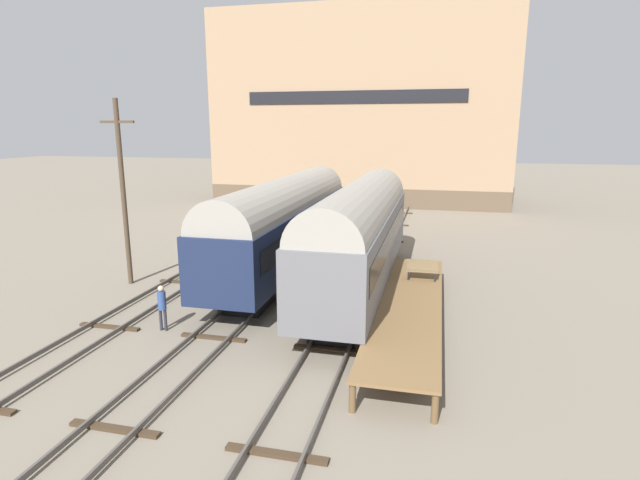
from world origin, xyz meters
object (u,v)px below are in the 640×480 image
object	(u,v)px
train_car_grey	(360,231)
train_car_navy	(285,220)
utility_pole	(123,191)
bench	(422,269)
person_worker	(162,303)

from	to	relation	value
train_car_grey	train_car_navy	distance (m)	5.11
train_car_navy	utility_pole	size ratio (longest dim) A/B	1.91
train_car_grey	bench	size ratio (longest dim) A/B	11.56
bench	utility_pole	size ratio (longest dim) A/B	0.15
train_car_grey	train_car_navy	size ratio (longest dim) A/B	0.93
bench	train_car_navy	bearing A→B (deg)	158.61
utility_pole	train_car_grey	bearing A→B (deg)	6.61
person_worker	train_car_grey	bearing A→B (deg)	43.61
train_car_grey	person_worker	size ratio (longest dim) A/B	8.79
train_car_navy	train_car_grey	bearing A→B (deg)	-28.71
person_worker	utility_pole	distance (m)	7.90
bench	person_worker	size ratio (longest dim) A/B	0.76
train_car_navy	person_worker	distance (m)	9.34
utility_pole	train_car_navy	bearing A→B (deg)	28.11
bench	person_worker	bearing A→B (deg)	-148.41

